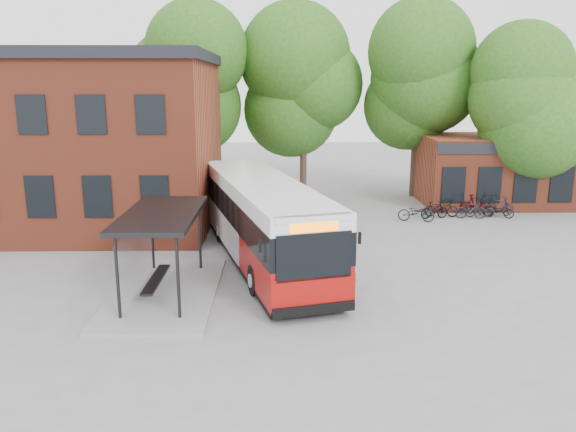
{
  "coord_description": "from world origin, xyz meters",
  "views": [
    {
      "loc": [
        -0.57,
        -19.23,
        7.02
      ],
      "look_at": [
        -0.23,
        2.0,
        2.0
      ],
      "focal_mm": 35.0,
      "sensor_mm": 36.0,
      "label": 1
    }
  ],
  "objects_px": {
    "bicycle_4": "(480,210)",
    "bicycle_5": "(476,204)",
    "bus_shelter": "(163,253)",
    "city_bus": "(263,221)",
    "bicycle_1": "(434,210)",
    "bicycle_3": "(471,210)",
    "bicycle_0": "(416,212)",
    "bicycle_6": "(499,210)",
    "bicycle_2": "(441,208)",
    "bicycle_7": "(498,206)"
  },
  "relations": [
    {
      "from": "bus_shelter",
      "to": "bicycle_7",
      "type": "bearing_deg",
      "value": 35.47
    },
    {
      "from": "bicycle_2",
      "to": "bicycle_5",
      "type": "bearing_deg",
      "value": -63.02
    },
    {
      "from": "city_bus",
      "to": "bicycle_4",
      "type": "xyz_separation_m",
      "value": [
        11.48,
        7.37,
        -1.24
      ]
    },
    {
      "from": "bicycle_0",
      "to": "bicycle_5",
      "type": "bearing_deg",
      "value": -49.82
    },
    {
      "from": "bicycle_2",
      "to": "bicycle_4",
      "type": "bearing_deg",
      "value": -87.48
    },
    {
      "from": "bicycle_4",
      "to": "bicycle_7",
      "type": "bearing_deg",
      "value": -71.38
    },
    {
      "from": "bus_shelter",
      "to": "bicycle_3",
      "type": "relative_size",
      "value": 4.29
    },
    {
      "from": "city_bus",
      "to": "bicycle_4",
      "type": "height_order",
      "value": "city_bus"
    },
    {
      "from": "bicycle_1",
      "to": "bicycle_4",
      "type": "distance_m",
      "value": 2.57
    },
    {
      "from": "bicycle_5",
      "to": "bicycle_7",
      "type": "xyz_separation_m",
      "value": [
        0.95,
        -0.72,
        0.01
      ]
    },
    {
      "from": "bicycle_0",
      "to": "bicycle_3",
      "type": "relative_size",
      "value": 1.14
    },
    {
      "from": "bicycle_1",
      "to": "bicycle_2",
      "type": "bearing_deg",
      "value": -62.61
    },
    {
      "from": "bus_shelter",
      "to": "bicycle_1",
      "type": "height_order",
      "value": "bus_shelter"
    },
    {
      "from": "bus_shelter",
      "to": "bicycle_4",
      "type": "xyz_separation_m",
      "value": [
        14.74,
        11.03,
        -1.05
      ]
    },
    {
      "from": "city_bus",
      "to": "bicycle_1",
      "type": "bearing_deg",
      "value": 23.06
    },
    {
      "from": "bus_shelter",
      "to": "city_bus",
      "type": "xyz_separation_m",
      "value": [
        3.26,
        3.66,
        0.19
      ]
    },
    {
      "from": "bicycle_7",
      "to": "bicycle_2",
      "type": "bearing_deg",
      "value": 85.82
    },
    {
      "from": "bicycle_4",
      "to": "bicycle_5",
      "type": "xyz_separation_m",
      "value": [
        0.1,
        0.94,
        0.13
      ]
    },
    {
      "from": "city_bus",
      "to": "bicycle_4",
      "type": "bearing_deg",
      "value": 17.37
    },
    {
      "from": "bicycle_4",
      "to": "bicycle_2",
      "type": "bearing_deg",
      "value": 92.69
    },
    {
      "from": "bicycle_0",
      "to": "bicycle_6",
      "type": "relative_size",
      "value": 1.2
    },
    {
      "from": "bus_shelter",
      "to": "bicycle_5",
      "type": "xyz_separation_m",
      "value": [
        14.84,
        11.98,
        -0.92
      ]
    },
    {
      "from": "bus_shelter",
      "to": "bicycle_3",
      "type": "xyz_separation_m",
      "value": [
        14.14,
        10.7,
        -0.96
      ]
    },
    {
      "from": "city_bus",
      "to": "bicycle_2",
      "type": "bearing_deg",
      "value": 23.23
    },
    {
      "from": "bicycle_4",
      "to": "bicycle_7",
      "type": "height_order",
      "value": "bicycle_7"
    },
    {
      "from": "bicycle_5",
      "to": "bicycle_2",
      "type": "bearing_deg",
      "value": 108.17
    },
    {
      "from": "bicycle_4",
      "to": "bicycle_5",
      "type": "distance_m",
      "value": 0.96
    },
    {
      "from": "bus_shelter",
      "to": "bicycle_1",
      "type": "bearing_deg",
      "value": 41.38
    },
    {
      "from": "bicycle_0",
      "to": "bicycle_6",
      "type": "height_order",
      "value": "bicycle_0"
    },
    {
      "from": "bicycle_5",
      "to": "city_bus",
      "type": "bearing_deg",
      "value": 123.55
    },
    {
      "from": "bicycle_3",
      "to": "bicycle_4",
      "type": "distance_m",
      "value": 0.69
    },
    {
      "from": "bus_shelter",
      "to": "bicycle_1",
      "type": "distance_m",
      "value": 16.27
    },
    {
      "from": "bicycle_2",
      "to": "bicycle_5",
      "type": "height_order",
      "value": "bicycle_5"
    },
    {
      "from": "bicycle_3",
      "to": "bicycle_6",
      "type": "height_order",
      "value": "bicycle_3"
    },
    {
      "from": "bicycle_2",
      "to": "bicycle_6",
      "type": "height_order",
      "value": "bicycle_2"
    },
    {
      "from": "bicycle_3",
      "to": "bicycle_1",
      "type": "bearing_deg",
      "value": 94.32
    },
    {
      "from": "bus_shelter",
      "to": "bicycle_2",
      "type": "height_order",
      "value": "bus_shelter"
    },
    {
      "from": "bicycle_1",
      "to": "bicycle_4",
      "type": "bearing_deg",
      "value": -97.43
    },
    {
      "from": "bicycle_2",
      "to": "bicycle_3",
      "type": "xyz_separation_m",
      "value": [
        1.45,
        -0.49,
        0.02
      ]
    },
    {
      "from": "city_bus",
      "to": "bicycle_5",
      "type": "bearing_deg",
      "value": 20.34
    },
    {
      "from": "bus_shelter",
      "to": "bicycle_5",
      "type": "bearing_deg",
      "value": 38.91
    },
    {
      "from": "city_bus",
      "to": "bicycle_4",
      "type": "distance_m",
      "value": 13.7
    },
    {
      "from": "city_bus",
      "to": "bicycle_7",
      "type": "bearing_deg",
      "value": 15.86
    },
    {
      "from": "bicycle_4",
      "to": "bicycle_1",
      "type": "bearing_deg",
      "value": 103.47
    },
    {
      "from": "bicycle_4",
      "to": "bus_shelter",
      "type": "bearing_deg",
      "value": 133.67
    },
    {
      "from": "bus_shelter",
      "to": "bicycle_6",
      "type": "bearing_deg",
      "value": 34.75
    },
    {
      "from": "bicycle_7",
      "to": "bicycle_5",
      "type": "bearing_deg",
      "value": 47.32
    },
    {
      "from": "bicycle_2",
      "to": "bicycle_0",
      "type": "bearing_deg",
      "value": 129.83
    },
    {
      "from": "bus_shelter",
      "to": "bicycle_5",
      "type": "height_order",
      "value": "bus_shelter"
    },
    {
      "from": "bicycle_3",
      "to": "bicycle_6",
      "type": "xyz_separation_m",
      "value": [
        1.56,
        0.2,
        -0.08
      ]
    }
  ]
}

